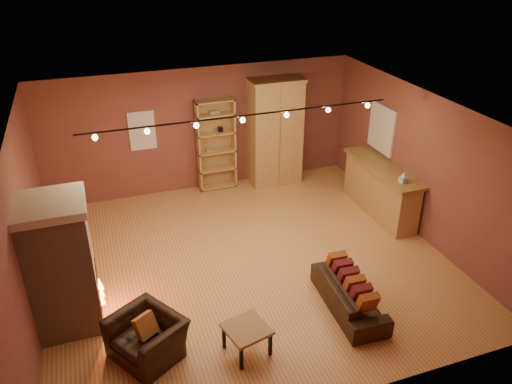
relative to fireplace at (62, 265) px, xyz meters
name	(u,v)px	position (x,y,z in m)	size (l,w,h in m)	color
floor	(248,261)	(3.04, 0.60, -1.06)	(7.00, 7.00, 0.00)	#AD733D
ceiling	(247,115)	(3.04, 0.60, 1.74)	(7.00, 7.00, 0.00)	brown
back_wall	(201,130)	(3.04, 3.85, 0.34)	(7.00, 0.02, 2.80)	brown
left_wall	(25,230)	(-0.46, 0.60, 0.34)	(0.02, 6.50, 2.80)	brown
right_wall	(421,165)	(6.54, 0.60, 0.34)	(0.02, 6.50, 2.80)	brown
fireplace	(62,265)	(0.00, 0.00, 0.00)	(1.01, 0.98, 2.12)	tan
back_window	(142,131)	(1.74, 3.83, 0.49)	(0.56, 0.04, 0.86)	silver
bookcase	(215,143)	(3.32, 3.74, 0.02)	(0.87, 0.34, 2.12)	tan
armoire	(275,132)	(4.69, 3.53, 0.19)	(1.23, 0.70, 2.50)	tan
bar_counter	(380,189)	(6.24, 1.39, -0.51)	(0.60, 2.25, 1.08)	tan
tissue_box	(403,178)	(6.19, 0.63, 0.11)	(0.15, 0.15, 0.23)	#8AB9DD
right_window	(382,129)	(6.51, 2.00, 0.59)	(0.05, 0.90, 1.00)	silver
loveseat	(350,290)	(4.16, -1.11, -0.71)	(0.58, 1.69, 0.72)	black
armchair	(146,331)	(1.00, -1.06, -0.64)	(1.03, 1.14, 0.84)	black
coffee_table	(247,331)	(2.33, -1.46, -0.69)	(0.69, 0.69, 0.43)	olive
track_rail	(243,118)	(3.04, 0.80, 1.62)	(5.20, 0.09, 0.13)	black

